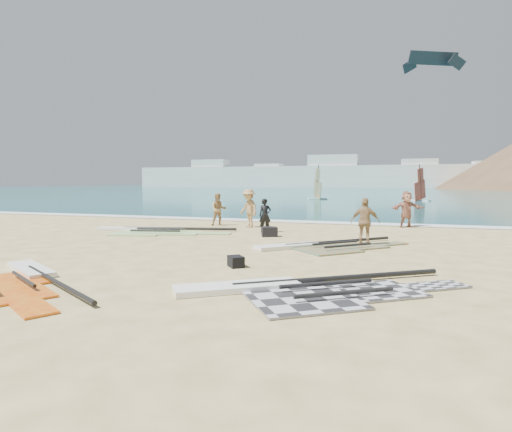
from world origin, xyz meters
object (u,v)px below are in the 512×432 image
(rig_red, at_px, (22,280))
(beachgoer_left, at_px, (219,209))
(beachgoer_mid, at_px, (249,208))
(beachgoer_right, at_px, (407,209))
(beachgoer_back, at_px, (365,222))
(rig_green, at_px, (151,231))
(person_wetsuit, at_px, (265,215))
(rig_orange, at_px, (323,246))
(rig_grey, at_px, (303,289))
(gear_bag_far, at_px, (236,262))
(gear_bag_near, at_px, (270,232))

(rig_red, distance_m, beachgoer_left, 12.86)
(rig_red, relative_size, beachgoer_mid, 2.51)
(rig_red, relative_size, beachgoer_right, 2.65)
(beachgoer_back, bearing_deg, rig_red, 50.22)
(rig_green, bearing_deg, person_wetsuit, 3.43)
(beachgoer_mid, bearing_deg, rig_orange, -13.70)
(person_wetsuit, bearing_deg, beachgoer_left, 118.29)
(rig_grey, relative_size, beachgoer_mid, 3.13)
(gear_bag_far, xyz_separation_m, beachgoer_left, (-4.73, 9.69, 0.69))
(rig_grey, relative_size, gear_bag_near, 9.57)
(person_wetsuit, xyz_separation_m, beachgoer_right, (6.03, 4.17, 0.15))
(person_wetsuit, bearing_deg, beachgoer_mid, 100.11)
(rig_red, xyz_separation_m, beachgoer_right, (8.42, 14.97, 0.86))
(rig_orange, relative_size, beachgoer_back, 2.93)
(rig_grey, relative_size, rig_green, 0.90)
(gear_bag_near, relative_size, gear_bag_far, 1.27)
(beachgoer_mid, bearing_deg, beachgoer_back, -0.68)
(beachgoer_left, bearing_deg, rig_orange, -67.67)
(rig_grey, distance_m, rig_orange, 5.99)
(gear_bag_near, bearing_deg, beachgoer_right, 45.73)
(rig_orange, xyz_separation_m, beachgoer_mid, (-4.61, 5.35, 0.91))
(rig_grey, xyz_separation_m, beachgoer_right, (2.19, 13.78, 0.85))
(rig_orange, height_order, gear_bag_near, gear_bag_near)
(beachgoer_back, bearing_deg, beachgoer_mid, -35.58)
(rig_orange, distance_m, beachgoer_mid, 7.12)
(rig_green, xyz_separation_m, rig_red, (2.56, -9.33, -0.00))
(rig_red, bearing_deg, rig_orange, 81.33)
(rig_orange, height_order, beachgoer_left, beachgoer_left)
(rig_grey, relative_size, person_wetsuit, 3.96)
(gear_bag_near, xyz_separation_m, gear_bag_far, (0.96, -6.30, -0.05))
(rig_green, xyz_separation_m, beachgoer_mid, (3.58, 3.16, 0.90))
(rig_green, height_order, beachgoer_left, beachgoer_left)
(beachgoer_right, bearing_deg, rig_green, -178.46)
(rig_green, bearing_deg, gear_bag_far, -56.53)
(rig_orange, bearing_deg, gear_bag_near, 94.20)
(rig_green, xyz_separation_m, beachgoer_left, (1.82, 3.49, 0.78))
(beachgoer_right, bearing_deg, beachgoer_left, 167.57)
(rig_orange, bearing_deg, rig_grey, -128.75)
(rig_green, distance_m, beachgoer_back, 9.61)
(rig_orange, relative_size, person_wetsuit, 3.31)
(gear_bag_near, relative_size, beachgoer_back, 0.37)
(person_wetsuit, bearing_deg, beachgoer_right, 5.66)
(gear_bag_far, bearing_deg, beachgoer_back, 59.54)
(rig_green, xyz_separation_m, rig_orange, (8.19, -2.19, -0.00))
(rig_green, relative_size, gear_bag_near, 10.66)
(beachgoer_back, bearing_deg, gear_bag_near, -17.40)
(beachgoer_right, bearing_deg, rig_red, -145.00)
(beachgoer_left, bearing_deg, rig_green, -143.53)
(beachgoer_back, distance_m, beachgoer_right, 6.97)
(gear_bag_near, height_order, beachgoer_right, beachgoer_right)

